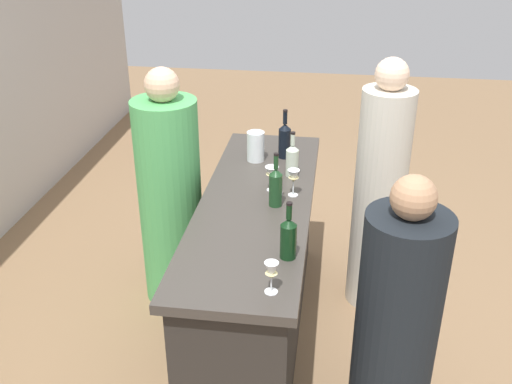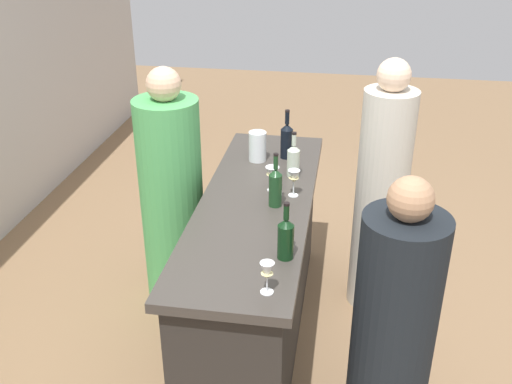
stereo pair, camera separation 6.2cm
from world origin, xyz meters
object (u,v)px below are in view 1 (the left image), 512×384
object	(u,v)px
water_pitcher	(256,146)
wine_bottle_center_clear_pale	(292,159)
wine_bottle_second_left_olive_green	(276,186)
wine_bottle_second_right_near_black	(285,140)
wine_glass_near_center	(271,272)
wine_glass_near_right	(272,174)
person_left_guest	(379,197)
wine_glass_near_left	(294,177)
wine_bottle_leftmost_dark_green	(288,237)
person_server_behind	(170,199)
person_center_guest	(396,325)

from	to	relation	value
water_pitcher	wine_bottle_center_clear_pale	bearing A→B (deg)	-128.45
wine_bottle_second_left_olive_green	wine_bottle_second_right_near_black	bearing A→B (deg)	1.36
wine_bottle_center_clear_pale	wine_glass_near_center	distance (m)	1.18
wine_glass_near_right	person_left_guest	bearing A→B (deg)	-63.75
wine_glass_near_center	wine_glass_near_left	bearing A→B (deg)	-1.01
wine_glass_near_left	wine_glass_near_center	xyz separation A→B (m)	(-0.92, 0.02, -0.01)
wine_bottle_leftmost_dark_green	person_left_guest	bearing A→B (deg)	-25.71
wine_bottle_leftmost_dark_green	wine_glass_near_center	size ratio (longest dim) A/B	1.93
wine_bottle_second_right_near_black	water_pitcher	xyz separation A→B (m)	(-0.07, 0.18, -0.03)
wine_glass_near_right	person_left_guest	world-z (taller)	person_left_guest
wine_bottle_second_left_olive_green	wine_bottle_second_right_near_black	distance (m)	0.66
wine_bottle_leftmost_dark_green	wine_glass_near_center	distance (m)	0.29
wine_glass_near_left	water_pitcher	size ratio (longest dim) A/B	0.83
wine_glass_near_left	wine_bottle_second_left_olive_green	bearing A→B (deg)	146.90
wine_glass_near_center	water_pitcher	bearing A→B (deg)	10.73
wine_bottle_leftmost_dark_green	person_left_guest	world-z (taller)	person_left_guest
water_pitcher	person_server_behind	xyz separation A→B (m)	(-0.22, 0.51, -0.30)
wine_glass_near_center	water_pitcher	xyz separation A→B (m)	(1.38, 0.26, -0.01)
wine_bottle_second_left_olive_green	wine_glass_near_center	size ratio (longest dim) A/B	2.05
wine_bottle_second_right_near_black	wine_glass_near_left	xyz separation A→B (m)	(-0.53, -0.10, -0.01)
wine_glass_near_right	water_pitcher	size ratio (longest dim) A/B	0.77
wine_bottle_center_clear_pale	person_left_guest	size ratio (longest dim) A/B	0.17
wine_bottle_leftmost_dark_green	wine_bottle_center_clear_pale	size ratio (longest dim) A/B	1.03
wine_bottle_second_right_near_black	person_server_behind	xyz separation A→B (m)	(-0.30, 0.69, -0.33)
person_center_guest	person_server_behind	world-z (taller)	person_server_behind
person_center_guest	wine_bottle_second_left_olive_green	bearing A→B (deg)	-48.99
wine_bottle_center_clear_pale	person_center_guest	bearing A→B (deg)	-149.26
wine_glass_near_center	person_server_behind	xyz separation A→B (m)	(1.15, 0.77, -0.31)
wine_bottle_leftmost_dark_green	wine_bottle_center_clear_pale	bearing A→B (deg)	3.75
wine_glass_near_left	water_pitcher	distance (m)	0.54
wine_bottle_second_left_olive_green	person_server_behind	bearing A→B (deg)	62.56
wine_glass_near_left	wine_bottle_leftmost_dark_green	bearing A→B (deg)	-177.36
wine_glass_near_left	person_left_guest	bearing A→B (deg)	-54.81
wine_glass_near_center	person_left_guest	size ratio (longest dim) A/B	0.09
wine_bottle_leftmost_dark_green	water_pitcher	size ratio (longest dim) A/B	1.52
wine_glass_near_center	person_left_guest	world-z (taller)	person_left_guest
person_server_behind	wine_bottle_leftmost_dark_green	bearing A→B (deg)	-47.97
wine_glass_near_left	wine_bottle_second_right_near_black	bearing A→B (deg)	10.78
wine_bottle_center_clear_pale	wine_bottle_second_right_near_black	size ratio (longest dim) A/B	0.87
person_left_guest	water_pitcher	bearing A→B (deg)	8.23
wine_bottle_second_right_near_black	water_pitcher	bearing A→B (deg)	112.58
wine_glass_near_center	wine_glass_near_right	bearing A→B (deg)	6.52
wine_bottle_center_clear_pale	water_pitcher	world-z (taller)	wine_bottle_center_clear_pale
wine_glass_near_center	person_center_guest	size ratio (longest dim) A/B	0.11
wine_bottle_second_right_near_black	person_left_guest	distance (m)	0.69
wine_bottle_center_clear_pale	person_server_behind	xyz separation A→B (m)	(-0.03, 0.76, -0.31)
wine_bottle_second_left_olive_green	wine_glass_near_left	xyz separation A→B (m)	(0.13, -0.09, -0.00)
wine_glass_near_right	wine_bottle_second_left_olive_green	bearing A→B (deg)	-167.01
person_server_behind	water_pitcher	bearing A→B (deg)	22.40
wine_bottle_center_clear_pale	wine_glass_near_right	world-z (taller)	wine_bottle_center_clear_pale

